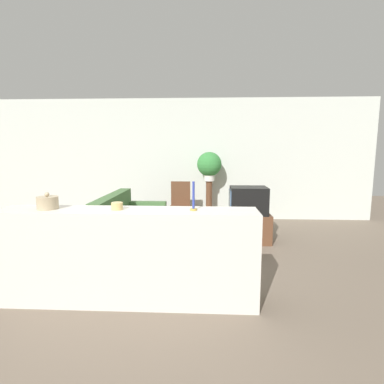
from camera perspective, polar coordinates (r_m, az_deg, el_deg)
name	(u,v)px	position (r m, az deg, el deg)	size (l,w,h in m)	color
ground_plane	(138,283)	(3.81, -10.19, -16.63)	(14.00, 14.00, 0.00)	#756656
wall_back	(171,160)	(6.85, -4.04, 6.17)	(9.00, 0.06, 2.70)	silver
couch	(131,227)	(5.16, -11.61, -6.60)	(0.89, 1.69, 0.84)	#476B3D
tv_stand	(248,228)	(5.28, 10.57, -6.71)	(0.75, 0.49, 0.49)	brown
television	(248,200)	(5.18, 10.64, -1.59)	(0.63, 0.46, 0.46)	black
wooden_chair	(180,203)	(6.11, -2.26, -2.12)	(0.44, 0.44, 0.93)	brown
plant_stand	(209,202)	(6.53, 3.25, -1.84)	(0.14, 0.14, 0.91)	brown
potted_plant	(209,165)	(6.44, 3.31, 5.20)	(0.52, 0.52, 0.62)	white
foreground_counter	(128,256)	(3.24, -12.13, -11.86)	(2.67, 0.44, 0.98)	silver
decorative_bowl	(48,203)	(3.40, -25.81, -1.83)	(0.21, 0.21, 0.18)	tan
candle_jar	(117,206)	(3.13, -14.08, -2.61)	(0.12, 0.12, 0.07)	tan
candlestick	(194,201)	(2.99, 0.29, -1.65)	(0.07, 0.07, 0.29)	#B7933D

